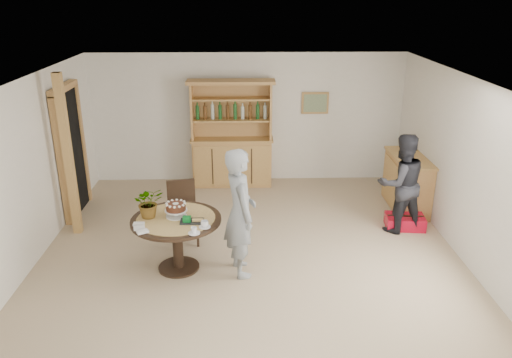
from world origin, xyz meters
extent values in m
plane|color=tan|center=(0.00, 0.00, 0.00)|extent=(7.00, 7.00, 0.00)
cube|color=white|center=(0.00, 3.50, 1.25)|extent=(6.00, 0.04, 2.50)
cube|color=white|center=(-3.00, 0.00, 1.25)|extent=(0.04, 7.00, 2.50)
cube|color=white|center=(3.00, 0.00, 1.25)|extent=(0.04, 7.00, 2.50)
cube|color=white|center=(0.00, 0.00, 2.50)|extent=(6.00, 7.00, 0.04)
cube|color=tan|center=(1.30, 3.47, 1.55)|extent=(0.52, 0.03, 0.42)
cube|color=#59724C|center=(1.30, 3.45, 1.55)|extent=(0.44, 0.02, 0.34)
cube|color=black|center=(-2.94, 2.00, 1.05)|extent=(0.10, 0.90, 2.10)
cube|color=tan|center=(-2.92, 1.50, 1.05)|extent=(0.12, 0.10, 2.10)
cube|color=tan|center=(-2.92, 2.50, 1.05)|extent=(0.12, 0.10, 2.10)
cube|color=tan|center=(-2.92, 2.00, 2.13)|extent=(0.12, 1.10, 0.10)
cube|color=tan|center=(-2.70, 1.20, 1.25)|extent=(0.12, 0.12, 2.50)
cube|color=tan|center=(-0.30, 3.24, 0.45)|extent=(1.50, 0.50, 0.90)
cube|color=tan|center=(-0.30, 3.24, 0.92)|extent=(1.56, 0.54, 0.04)
cube|color=tan|center=(-0.30, 3.34, 1.47)|extent=(1.50, 0.04, 1.06)
cube|color=tan|center=(-1.03, 3.19, 1.47)|extent=(0.04, 0.34, 1.06)
cube|color=tan|center=(0.43, 3.19, 1.47)|extent=(0.04, 0.34, 1.06)
cube|color=tan|center=(-0.30, 3.19, 1.30)|extent=(1.44, 0.32, 0.03)
cube|color=tan|center=(-0.30, 3.19, 1.70)|extent=(1.44, 0.32, 0.03)
cube|color=tan|center=(-0.30, 3.19, 2.01)|extent=(1.62, 0.40, 0.06)
cylinder|color=#194C1E|center=(-0.86, 3.19, 1.46)|extent=(0.07, 0.07, 0.28)
cylinder|color=#4C2D14|center=(-0.70, 3.19, 1.46)|extent=(0.07, 0.07, 0.28)
cylinder|color=#B2BFB2|center=(-0.54, 3.19, 1.46)|extent=(0.07, 0.07, 0.28)
cylinder|color=#194C1E|center=(-0.38, 3.19, 1.46)|extent=(0.07, 0.07, 0.28)
cylinder|color=#4C2D14|center=(-0.22, 3.19, 1.46)|extent=(0.07, 0.07, 0.28)
cylinder|color=#B2BFB2|center=(-0.06, 3.19, 1.46)|extent=(0.07, 0.07, 0.28)
cylinder|color=#194C1E|center=(0.10, 3.19, 1.46)|extent=(0.07, 0.07, 0.28)
cylinder|color=#4C2D14|center=(0.26, 3.19, 1.46)|extent=(0.07, 0.07, 0.28)
cube|color=tan|center=(2.74, 2.00, 0.45)|extent=(0.50, 1.20, 0.90)
cube|color=tan|center=(2.74, 2.00, 0.92)|extent=(0.54, 1.26, 0.04)
cylinder|color=black|center=(-0.98, 0.06, 0.73)|extent=(1.20, 1.20, 0.04)
cylinder|color=black|center=(-0.98, 0.06, 0.36)|extent=(0.14, 0.14, 0.70)
cylinder|color=black|center=(-0.98, 0.06, 0.01)|extent=(0.56, 0.56, 0.03)
cylinder|color=tan|center=(-0.98, 0.06, 0.76)|extent=(1.04, 1.04, 0.01)
cube|color=black|center=(-0.98, 0.81, 0.45)|extent=(0.50, 0.50, 0.04)
cube|color=black|center=(-1.02, 1.00, 0.70)|extent=(0.42, 0.12, 0.46)
cube|color=black|center=(-1.02, 1.00, 0.92)|extent=(0.42, 0.13, 0.05)
cube|color=black|center=(-1.12, 0.60, 0.22)|extent=(0.04, 0.03, 0.44)
cube|color=black|center=(-0.77, 0.67, 0.22)|extent=(0.03, 0.03, 0.44)
cube|color=black|center=(-1.20, 0.95, 0.22)|extent=(0.04, 0.03, 0.44)
cube|color=black|center=(-0.84, 1.03, 0.22)|extent=(0.03, 0.04, 0.44)
cylinder|color=white|center=(-0.98, 0.11, 0.77)|extent=(0.28, 0.28, 0.01)
cylinder|color=white|center=(-0.98, 0.11, 0.81)|extent=(0.05, 0.05, 0.08)
cylinder|color=white|center=(-0.98, 0.11, 0.85)|extent=(0.30, 0.30, 0.01)
cylinder|color=#4D2316|center=(-0.98, 0.11, 0.90)|extent=(0.26, 0.26, 0.09)
cylinder|color=white|center=(-0.98, 0.11, 0.95)|extent=(0.08, 0.08, 0.01)
sphere|color=white|center=(-0.86, 0.11, 0.95)|extent=(0.04, 0.04, 0.04)
sphere|color=white|center=(-0.88, 0.17, 0.95)|extent=(0.04, 0.04, 0.04)
sphere|color=white|center=(-0.92, 0.22, 0.95)|extent=(0.04, 0.04, 0.04)
sphere|color=white|center=(-0.98, 0.23, 0.95)|extent=(0.04, 0.04, 0.04)
sphere|color=white|center=(-1.04, 0.22, 0.95)|extent=(0.04, 0.04, 0.04)
sphere|color=white|center=(-1.09, 0.17, 0.95)|extent=(0.04, 0.04, 0.04)
sphere|color=white|center=(-1.10, 0.11, 0.95)|extent=(0.04, 0.04, 0.04)
sphere|color=white|center=(-1.09, 0.05, 0.95)|extent=(0.04, 0.04, 0.04)
sphere|color=white|center=(-1.04, 0.01, 0.95)|extent=(0.04, 0.04, 0.04)
sphere|color=white|center=(-0.98, -0.01, 0.95)|extent=(0.04, 0.04, 0.04)
sphere|color=white|center=(-0.92, 0.01, 0.95)|extent=(0.04, 0.04, 0.04)
sphere|color=white|center=(-0.88, 0.05, 0.95)|extent=(0.04, 0.04, 0.04)
imported|color=#3F7233|center=(-1.33, 0.11, 0.97)|extent=(0.47, 0.44, 0.42)
cube|color=black|center=(-0.76, -0.06, 0.77)|extent=(0.30, 0.20, 0.01)
cube|color=#0C6E25|center=(-0.82, -0.06, 0.80)|extent=(0.10, 0.10, 0.06)
cube|color=#0C6E25|center=(-0.82, -0.06, 0.83)|extent=(0.11, 0.02, 0.01)
cylinder|color=white|center=(-0.58, -0.22, 0.76)|extent=(0.15, 0.15, 0.01)
imported|color=white|center=(-0.58, -0.22, 0.81)|extent=(0.10, 0.10, 0.08)
cylinder|color=white|center=(-0.70, -0.39, 0.76)|extent=(0.15, 0.15, 0.01)
imported|color=white|center=(-0.70, -0.39, 0.81)|extent=(0.08, 0.08, 0.07)
cube|color=white|center=(-1.43, -0.14, 0.78)|extent=(0.14, 0.08, 0.03)
cube|color=white|center=(-1.40, -0.26, 0.78)|extent=(0.16, 0.11, 0.03)
cube|color=white|center=(-1.34, -0.36, 0.78)|extent=(0.16, 0.14, 0.03)
imported|color=gray|center=(-0.13, -0.04, 0.87)|extent=(0.56, 0.72, 1.74)
imported|color=black|center=(2.34, 1.15, 0.79)|extent=(0.88, 0.75, 1.58)
cube|color=#BA0923|center=(2.50, 1.23, 0.10)|extent=(0.64, 0.46, 0.20)
cube|color=black|center=(2.50, 1.23, 0.20)|extent=(0.56, 0.10, 0.01)
camera|label=1|loc=(-0.08, -5.94, 3.59)|focal=35.00mm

